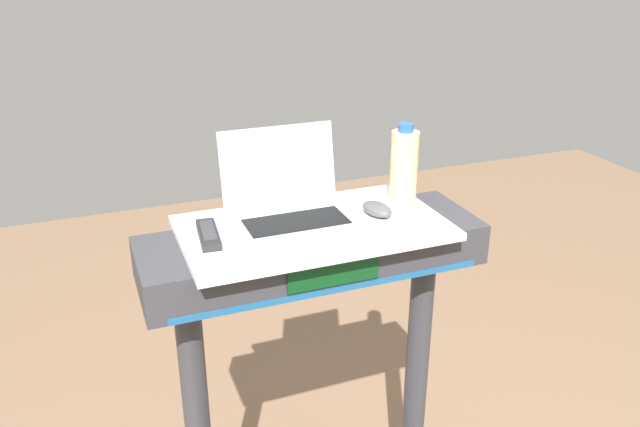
{
  "coord_description": "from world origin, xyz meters",
  "views": [
    {
      "loc": [
        -0.53,
        -0.73,
        1.9
      ],
      "look_at": [
        0.0,
        0.65,
        1.27
      ],
      "focal_mm": 36.38,
      "sensor_mm": 36.0,
      "label": 1
    }
  ],
  "objects_px": {
    "laptop": "(289,203)",
    "tv_remote": "(208,234)",
    "computer_mouse": "(377,209)",
    "water_bottle": "(404,167)"
  },
  "relations": [
    {
      "from": "computer_mouse",
      "to": "tv_remote",
      "type": "bearing_deg",
      "value": 164.43
    },
    {
      "from": "laptop",
      "to": "tv_remote",
      "type": "relative_size",
      "value": 1.92
    },
    {
      "from": "tv_remote",
      "to": "laptop",
      "type": "bearing_deg",
      "value": 8.67
    },
    {
      "from": "laptop",
      "to": "tv_remote",
      "type": "distance_m",
      "value": 0.23
    },
    {
      "from": "computer_mouse",
      "to": "water_bottle",
      "type": "height_order",
      "value": "water_bottle"
    },
    {
      "from": "laptop",
      "to": "water_bottle",
      "type": "height_order",
      "value": "same"
    },
    {
      "from": "computer_mouse",
      "to": "water_bottle",
      "type": "bearing_deg",
      "value": 13.95
    },
    {
      "from": "computer_mouse",
      "to": "water_bottle",
      "type": "distance_m",
      "value": 0.15
    },
    {
      "from": "computer_mouse",
      "to": "water_bottle",
      "type": "xyz_separation_m",
      "value": [
        0.1,
        0.05,
        0.09
      ]
    },
    {
      "from": "water_bottle",
      "to": "computer_mouse",
      "type": "bearing_deg",
      "value": -152.87
    }
  ]
}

